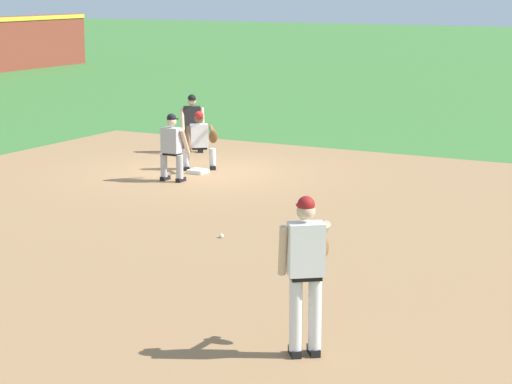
% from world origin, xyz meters
% --- Properties ---
extents(ground_plane, '(160.00, 160.00, 0.00)m').
position_xyz_m(ground_plane, '(0.00, 0.00, 0.00)').
color(ground_plane, '#3D7533').
extents(infield_dirt_patch, '(18.00, 18.00, 0.01)m').
position_xyz_m(infield_dirt_patch, '(-4.48, -3.46, 0.00)').
color(infield_dirt_patch, '#9E754C').
rests_on(infield_dirt_patch, ground).
extents(first_base_bag, '(0.38, 0.38, 0.09)m').
position_xyz_m(first_base_bag, '(0.00, 0.00, 0.04)').
color(first_base_bag, white).
rests_on(first_base_bag, ground).
extents(baseball, '(0.07, 0.07, 0.07)m').
position_xyz_m(baseball, '(-4.75, -3.37, 0.04)').
color(baseball, white).
rests_on(baseball, ground).
extents(pitcher, '(0.85, 0.57, 1.86)m').
position_xyz_m(pitcher, '(-8.91, -6.90, 1.06)').
color(pitcher, black).
rests_on(pitcher, ground).
extents(first_baseman, '(0.78, 1.06, 1.34)m').
position_xyz_m(first_baseman, '(0.36, 0.15, 0.73)').
color(first_baseman, black).
rests_on(first_baseman, ground).
extents(baserunner, '(0.43, 0.59, 1.46)m').
position_xyz_m(baserunner, '(-1.04, 0.01, 0.79)').
color(baserunner, black).
rests_on(baserunner, ground).
extents(umpire, '(0.65, 0.68, 1.46)m').
position_xyz_m(umpire, '(2.33, 1.59, 0.79)').
color(umpire, black).
rests_on(umpire, ground).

